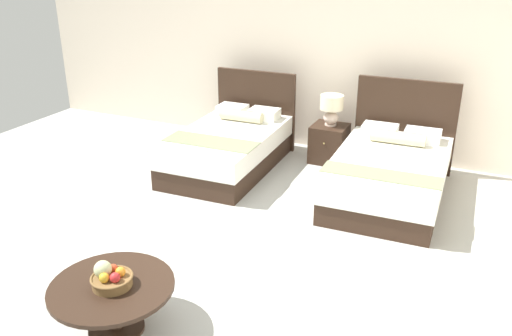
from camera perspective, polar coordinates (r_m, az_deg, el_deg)
The scene contains 8 objects.
ground_plane at distance 5.56m, azimuth -1.21°, elevation -8.17°, with size 10.21×9.77×0.02m, color #B2B2AB.
wall_back at distance 7.81m, azimuth 8.89°, elevation 11.21°, with size 10.21×0.12×2.63m, color beige.
bed_near_window at distance 7.28m, azimuth -2.85°, elevation 2.33°, with size 1.26×2.08×1.15m.
bed_near_corner at distance 6.63m, azimuth 14.02°, elevation -0.47°, with size 1.35×2.10×1.24m.
nightstand at distance 7.57m, azimuth 7.77°, elevation 2.61°, with size 0.47×0.48×0.53m.
table_lamp at distance 7.42m, azimuth 8.03°, elevation 6.46°, with size 0.32×0.32×0.42m.
coffee_table at distance 4.41m, azimuth -14.99°, elevation -12.81°, with size 0.97×0.97×0.42m.
fruit_bowl at distance 4.32m, azimuth -15.20°, elevation -11.16°, with size 0.33×0.33×0.20m.
Camera 1 is at (2.11, -4.27, 2.85)m, focal length 37.66 mm.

